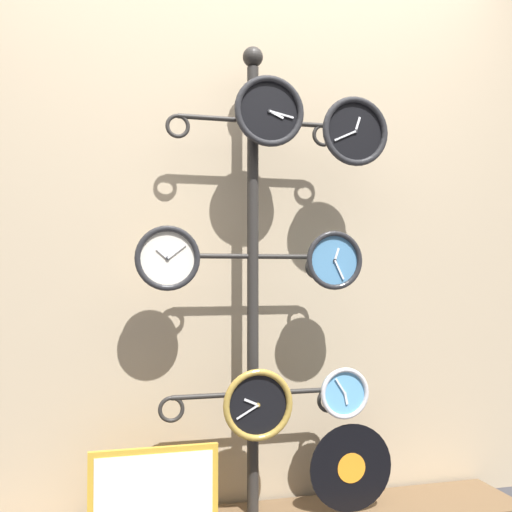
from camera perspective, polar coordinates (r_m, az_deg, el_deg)
shop_wall at (r=2.57m, az=-1.20°, el=7.22°), size 4.40×0.04×2.80m
display_stand at (r=2.39m, az=-0.31°, el=-7.27°), size 0.74×0.33×1.91m
clock_top_center at (r=2.39m, az=1.25°, el=13.60°), size 0.28×0.04×0.28m
clock_top_right at (r=2.46m, az=9.39°, el=11.61°), size 0.28×0.04×0.28m
clock_middle_left at (r=2.24m, az=-8.43°, el=-0.21°), size 0.24×0.04×0.24m
clock_middle_right at (r=2.38m, az=7.45°, el=-0.42°), size 0.23×0.04×0.23m
clock_bottom_center at (r=2.33m, az=0.17°, el=-13.97°), size 0.27×0.04×0.27m
clock_bottom_right at (r=2.45m, az=8.40°, el=-12.78°), size 0.20×0.04×0.20m
vinyl_record at (r=2.54m, az=9.05°, el=-19.30°), size 0.35×0.01×0.35m
picture_frame at (r=2.37m, az=-9.67°, el=-21.10°), size 0.47×0.02×0.31m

